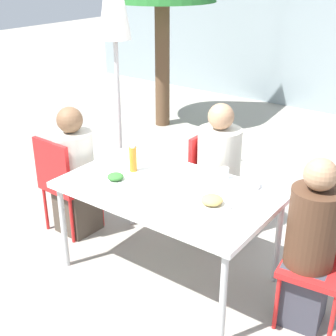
{
  "coord_description": "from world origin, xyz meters",
  "views": [
    {
      "loc": [
        1.73,
        -2.35,
        2.2
      ],
      "look_at": [
        0.0,
        0.0,
        0.87
      ],
      "focal_mm": 50.0,
      "sensor_mm": 36.0,
      "label": 1
    }
  ],
  "objects_px": {
    "closed_umbrella": "(114,5)",
    "bottle": "(133,159)",
    "person_right": "(310,249)",
    "person_left": "(75,175)",
    "chair_left": "(64,179)",
    "chair_far": "(213,176)",
    "salad_bowl": "(248,184)",
    "person_far": "(218,176)",
    "chair_right": "(320,251)",
    "drinking_cup": "(224,173)"
  },
  "relations": [
    {
      "from": "person_right",
      "to": "chair_left",
      "type": "bearing_deg",
      "value": -2.26
    },
    {
      "from": "chair_far",
      "to": "salad_bowl",
      "type": "distance_m",
      "value": 0.71
    },
    {
      "from": "person_far",
      "to": "bottle",
      "type": "relative_size",
      "value": 5.6
    },
    {
      "from": "chair_right",
      "to": "closed_umbrella",
      "type": "distance_m",
      "value": 2.72
    },
    {
      "from": "person_right",
      "to": "salad_bowl",
      "type": "distance_m",
      "value": 0.63
    },
    {
      "from": "person_far",
      "to": "salad_bowl",
      "type": "xyz_separation_m",
      "value": [
        0.45,
        -0.36,
        0.2
      ]
    },
    {
      "from": "person_left",
      "to": "bottle",
      "type": "height_order",
      "value": "person_left"
    },
    {
      "from": "person_left",
      "to": "person_far",
      "type": "relative_size",
      "value": 0.96
    },
    {
      "from": "person_right",
      "to": "salad_bowl",
      "type": "bearing_deg",
      "value": -28.78
    },
    {
      "from": "person_far",
      "to": "closed_umbrella",
      "type": "xyz_separation_m",
      "value": [
        -1.25,
        0.19,
        1.26
      ]
    },
    {
      "from": "person_left",
      "to": "person_far",
      "type": "height_order",
      "value": "person_far"
    },
    {
      "from": "chair_left",
      "to": "person_left",
      "type": "xyz_separation_m",
      "value": [
        0.05,
        0.08,
        0.02
      ]
    },
    {
      "from": "person_right",
      "to": "closed_umbrella",
      "type": "distance_m",
      "value": 2.69
    },
    {
      "from": "person_left",
      "to": "drinking_cup",
      "type": "height_order",
      "value": "person_left"
    },
    {
      "from": "closed_umbrella",
      "to": "chair_right",
      "type": "bearing_deg",
      "value": -16.68
    },
    {
      "from": "chair_left",
      "to": "chair_far",
      "type": "distance_m",
      "value": 1.25
    },
    {
      "from": "chair_left",
      "to": "closed_umbrella",
      "type": "height_order",
      "value": "closed_umbrella"
    },
    {
      "from": "person_right",
      "to": "drinking_cup",
      "type": "bearing_deg",
      "value": -24.13
    },
    {
      "from": "person_left",
      "to": "person_far",
      "type": "bearing_deg",
      "value": 35.63
    },
    {
      "from": "closed_umbrella",
      "to": "drinking_cup",
      "type": "height_order",
      "value": "closed_umbrella"
    },
    {
      "from": "person_right",
      "to": "closed_umbrella",
      "type": "xyz_separation_m",
      "value": [
        -2.25,
        0.77,
        1.25
      ]
    },
    {
      "from": "chair_right",
      "to": "closed_umbrella",
      "type": "bearing_deg",
      "value": -23.29
    },
    {
      "from": "chair_right",
      "to": "person_far",
      "type": "height_order",
      "value": "person_far"
    },
    {
      "from": "person_right",
      "to": "chair_right",
      "type": "bearing_deg",
      "value": -121.95
    },
    {
      "from": "chair_left",
      "to": "chair_far",
      "type": "height_order",
      "value": "same"
    },
    {
      "from": "person_left",
      "to": "closed_umbrella",
      "type": "bearing_deg",
      "value": 108.61
    },
    {
      "from": "chair_left",
      "to": "drinking_cup",
      "type": "distance_m",
      "value": 1.38
    },
    {
      "from": "bottle",
      "to": "person_far",
      "type": "bearing_deg",
      "value": 59.11
    },
    {
      "from": "chair_left",
      "to": "person_right",
      "type": "xyz_separation_m",
      "value": [
        2.05,
        0.16,
        0.04
      ]
    },
    {
      "from": "salad_bowl",
      "to": "chair_right",
      "type": "bearing_deg",
      "value": -13.27
    },
    {
      "from": "chair_left",
      "to": "person_far",
      "type": "height_order",
      "value": "person_far"
    },
    {
      "from": "closed_umbrella",
      "to": "bottle",
      "type": "bearing_deg",
      "value": -43.05
    },
    {
      "from": "person_right",
      "to": "person_far",
      "type": "xyz_separation_m",
      "value": [
        -1.0,
        0.58,
        -0.01
      ]
    },
    {
      "from": "closed_umbrella",
      "to": "salad_bowl",
      "type": "distance_m",
      "value": 2.08
    },
    {
      "from": "bottle",
      "to": "drinking_cup",
      "type": "relative_size",
      "value": 2.42
    },
    {
      "from": "person_right",
      "to": "person_far",
      "type": "height_order",
      "value": "person_far"
    },
    {
      "from": "person_left",
      "to": "bottle",
      "type": "distance_m",
      "value": 0.69
    },
    {
      "from": "chair_right",
      "to": "closed_umbrella",
      "type": "xyz_separation_m",
      "value": [
        -2.29,
        0.69,
        1.3
      ]
    },
    {
      "from": "person_far",
      "to": "drinking_cup",
      "type": "relative_size",
      "value": 13.57
    },
    {
      "from": "chair_far",
      "to": "drinking_cup",
      "type": "height_order",
      "value": "chair_far"
    },
    {
      "from": "closed_umbrella",
      "to": "bottle",
      "type": "xyz_separation_m",
      "value": [
        0.88,
        -0.82,
        -0.98
      ]
    },
    {
      "from": "person_left",
      "to": "drinking_cup",
      "type": "relative_size",
      "value": 13.02
    },
    {
      "from": "bottle",
      "to": "salad_bowl",
      "type": "xyz_separation_m",
      "value": [
        0.82,
        0.27,
        -0.08
      ]
    },
    {
      "from": "chair_right",
      "to": "person_right",
      "type": "height_order",
      "value": "person_right"
    },
    {
      "from": "person_far",
      "to": "closed_umbrella",
      "type": "height_order",
      "value": "closed_umbrella"
    },
    {
      "from": "drinking_cup",
      "to": "salad_bowl",
      "type": "bearing_deg",
      "value": -3.78
    },
    {
      "from": "chair_far",
      "to": "person_far",
      "type": "distance_m",
      "value": 0.1
    },
    {
      "from": "chair_left",
      "to": "closed_umbrella",
      "type": "relative_size",
      "value": 0.36
    },
    {
      "from": "chair_left",
      "to": "salad_bowl",
      "type": "bearing_deg",
      "value": 16.43
    },
    {
      "from": "person_left",
      "to": "person_far",
      "type": "distance_m",
      "value": 1.2
    }
  ]
}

